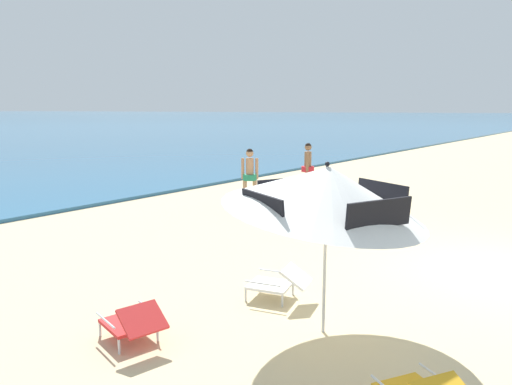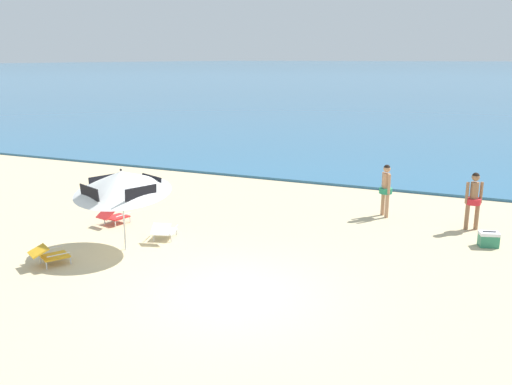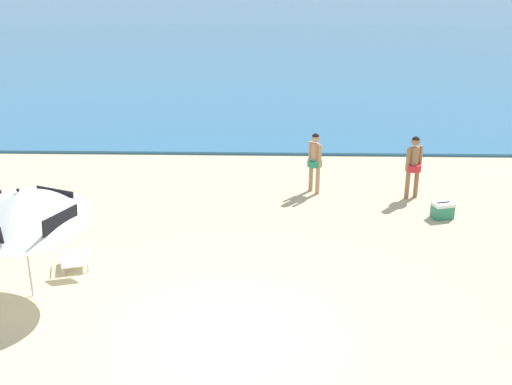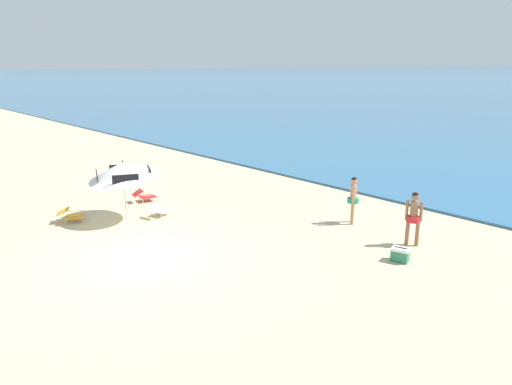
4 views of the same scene
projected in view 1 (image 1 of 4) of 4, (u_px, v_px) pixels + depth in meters
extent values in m
plane|color=#CCB78C|center=(503.00, 274.00, 8.09)|extent=(800.00, 800.00, 0.00)
cylinder|color=silver|center=(325.00, 252.00, 5.81)|extent=(0.04, 0.04, 2.10)
cone|color=white|center=(327.00, 190.00, 5.68)|extent=(2.99, 3.03, 0.89)
cube|color=black|center=(286.00, 189.00, 6.47)|extent=(0.83, 0.39, 0.31)
cube|color=black|center=(262.00, 207.00, 5.27)|extent=(0.39, 0.83, 0.31)
cube|color=black|center=(379.00, 214.00, 4.93)|extent=(0.83, 0.39, 0.31)
cube|color=black|center=(382.00, 194.00, 6.13)|extent=(0.39, 0.83, 0.31)
sphere|color=black|center=(327.00, 164.00, 5.62)|extent=(0.06, 0.06, 0.06)
cube|color=white|center=(270.00, 285.00, 7.04)|extent=(0.67, 0.72, 0.04)
cube|color=white|center=(296.00, 276.00, 6.85)|extent=(0.58, 0.50, 0.26)
cylinder|color=silver|center=(246.00, 295.00, 6.94)|extent=(0.03, 0.03, 0.18)
cylinder|color=silver|center=(258.00, 284.00, 7.39)|extent=(0.03, 0.03, 0.18)
cylinder|color=silver|center=(282.00, 301.00, 6.73)|extent=(0.03, 0.03, 0.18)
cylinder|color=silver|center=(293.00, 289.00, 7.18)|extent=(0.03, 0.03, 0.18)
cylinder|color=silver|center=(263.00, 284.00, 6.76)|extent=(0.17, 0.53, 0.02)
cylinder|color=silver|center=(276.00, 271.00, 7.27)|extent=(0.17, 0.53, 0.02)
cylinder|color=silver|center=(414.00, 385.00, 4.68)|extent=(0.03, 0.03, 0.18)
cylinder|color=silver|center=(440.00, 378.00, 4.39)|extent=(0.29, 0.48, 0.02)
cube|color=red|center=(128.00, 323.00, 5.79)|extent=(0.64, 0.70, 0.04)
cube|color=red|center=(143.00, 319.00, 5.44)|extent=(0.56, 0.47, 0.25)
cylinder|color=silver|center=(100.00, 329.00, 5.87)|extent=(0.03, 0.03, 0.18)
cylinder|color=silver|center=(137.00, 318.00, 6.18)|extent=(0.03, 0.03, 0.18)
cylinder|color=silver|center=(119.00, 347.00, 5.43)|extent=(0.03, 0.03, 0.18)
cylinder|color=silver|center=(158.00, 334.00, 5.74)|extent=(0.03, 0.03, 0.18)
cylinder|color=silver|center=(105.00, 320.00, 5.59)|extent=(0.14, 0.53, 0.02)
cylinder|color=silver|center=(149.00, 308.00, 5.94)|extent=(0.14, 0.53, 0.02)
cylinder|color=tan|center=(245.00, 192.00, 13.82)|extent=(0.12, 0.12, 0.82)
cylinder|color=tan|center=(255.00, 192.00, 13.81)|extent=(0.12, 0.12, 0.82)
cylinder|color=#23845B|center=(250.00, 177.00, 13.75)|extent=(0.41, 0.41, 0.17)
cylinder|color=tan|center=(250.00, 168.00, 13.70)|extent=(0.22, 0.22, 0.58)
cylinder|color=tan|center=(243.00, 169.00, 13.71)|extent=(0.09, 0.09, 0.61)
cylinder|color=tan|center=(257.00, 169.00, 13.69)|extent=(0.09, 0.09, 0.61)
sphere|color=tan|center=(250.00, 153.00, 13.62)|extent=(0.22, 0.22, 0.22)
sphere|color=black|center=(250.00, 152.00, 13.62)|extent=(0.20, 0.20, 0.20)
cylinder|color=#8C6042|center=(308.00, 181.00, 15.73)|extent=(0.12, 0.12, 0.83)
cylinder|color=#8C6042|center=(307.00, 183.00, 15.44)|extent=(0.12, 0.12, 0.83)
cylinder|color=red|center=(308.00, 169.00, 15.51)|extent=(0.42, 0.42, 0.17)
cylinder|color=#8C6042|center=(308.00, 161.00, 15.46)|extent=(0.23, 0.23, 0.59)
cylinder|color=#8C6042|center=(308.00, 161.00, 15.67)|extent=(0.09, 0.09, 0.62)
cylinder|color=#8C6042|center=(307.00, 162.00, 15.27)|extent=(0.09, 0.09, 0.62)
sphere|color=#8C6042|center=(308.00, 147.00, 15.39)|extent=(0.23, 0.23, 0.23)
sphere|color=black|center=(308.00, 146.00, 15.38)|extent=(0.21, 0.21, 0.21)
cube|color=#2D7F5B|center=(352.00, 192.00, 15.17)|extent=(0.56, 0.46, 0.32)
cube|color=white|center=(352.00, 186.00, 15.13)|extent=(0.57, 0.48, 0.08)
cylinder|color=black|center=(352.00, 184.00, 15.12)|extent=(0.33, 0.12, 0.02)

